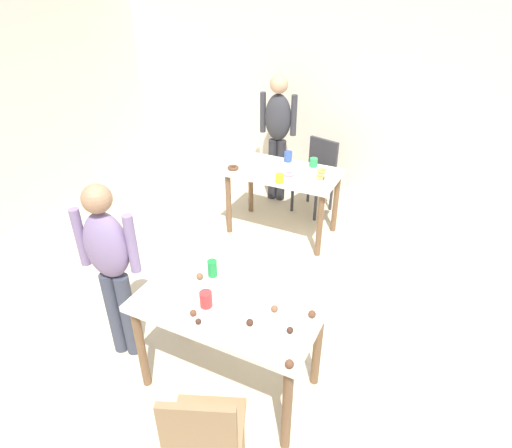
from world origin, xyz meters
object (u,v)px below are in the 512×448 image
at_px(dining_table_far, 283,180).
at_px(chair_far_table, 317,172).
at_px(soda_can, 212,268).
at_px(person_adult_far, 278,128).
at_px(mixing_bowl, 176,297).
at_px(person_girl_near, 110,261).
at_px(dining_table_near, 228,316).
at_px(chair_near_table, 204,435).
at_px(pitcher_far, 248,158).

height_order(dining_table_far, chair_far_table, chair_far_table).
bearing_deg(soda_can, dining_table_far, 97.94).
relative_size(person_adult_far, mixing_bowl, 7.59).
height_order(dining_table_far, person_adult_far, person_adult_far).
relative_size(dining_table_far, person_adult_far, 0.75).
height_order(dining_table_far, person_girl_near, person_girl_near).
bearing_deg(chair_far_table, soda_can, -87.66).
height_order(dining_table_near, person_girl_near, person_girl_near).
relative_size(chair_near_table, person_adult_far, 0.56).
bearing_deg(pitcher_far, person_girl_near, -90.50).
bearing_deg(chair_far_table, pitcher_far, -123.17).
xyz_separation_m(chair_far_table, person_girl_near, (-0.54, -2.86, 0.36)).
distance_m(dining_table_far, person_adult_far, 0.88).
bearing_deg(dining_table_far, dining_table_near, -76.62).
bearing_deg(chair_far_table, chair_near_table, -80.46).
bearing_deg(dining_table_near, chair_far_table, 96.98).
xyz_separation_m(chair_near_table, person_girl_near, (-1.13, 0.62, 0.36)).
distance_m(mixing_bowl, soda_can, 0.35).
xyz_separation_m(chair_far_table, soda_can, (0.10, -2.57, 0.31)).
height_order(soda_can, pitcher_far, pitcher_far).
relative_size(dining_table_near, soda_can, 9.85).
height_order(mixing_bowl, pitcher_far, pitcher_far).
height_order(dining_table_near, pitcher_far, pitcher_far).
relative_size(person_girl_near, mixing_bowl, 6.99).
relative_size(dining_table_near, pitcher_far, 5.12).
distance_m(dining_table_far, chair_far_table, 0.72).
xyz_separation_m(mixing_bowl, pitcher_far, (-0.56, 2.10, 0.08)).
xyz_separation_m(dining_table_far, mixing_bowl, (0.19, -2.22, 0.15)).
relative_size(person_girl_near, soda_can, 11.79).
distance_m(dining_table_far, chair_near_table, 2.89).
distance_m(chair_far_table, pitcher_far, 1.02).
height_order(dining_table_near, dining_table_far, same).
xyz_separation_m(dining_table_near, mixing_bowl, (-0.30, -0.13, 0.14)).
height_order(chair_near_table, chair_far_table, same).
xyz_separation_m(dining_table_near, person_adult_far, (-0.88, 2.82, 0.30)).
relative_size(soda_can, pitcher_far, 0.52).
xyz_separation_m(dining_table_far, person_adult_far, (-0.39, 0.73, 0.30)).
bearing_deg(chair_near_table, chair_far_table, 99.54).
height_order(chair_near_table, mixing_bowl, chair_near_table).
height_order(dining_table_far, mixing_bowl, mixing_bowl).
relative_size(chair_far_table, person_girl_near, 0.60).
bearing_deg(person_adult_far, person_girl_near, -89.92).
xyz_separation_m(chair_near_table, person_adult_far, (-1.13, 3.52, 0.44)).
distance_m(dining_table_far, soda_can, 1.91).
bearing_deg(mixing_bowl, pitcher_far, 104.85).
bearing_deg(person_adult_far, mixing_bowl, -78.85).
bearing_deg(chair_near_table, mixing_bowl, 133.69).
xyz_separation_m(dining_table_near, soda_can, (-0.23, 0.21, 0.17)).
bearing_deg(chair_near_table, dining_table_near, 109.20).
distance_m(person_girl_near, mixing_bowl, 0.58).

